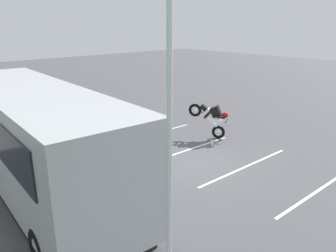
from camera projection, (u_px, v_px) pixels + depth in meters
ground_plane at (192, 163)px, 12.24m from camera, size 80.00×80.00×0.00m
tour_bus at (37, 142)px, 9.74m from camera, size 9.71×3.16×3.25m
spectator_far_left at (140, 152)px, 10.69m from camera, size 0.58×0.34×1.68m
spectator_left at (121, 140)px, 11.56m from camera, size 0.58×0.35×1.78m
spectator_centre at (101, 133)px, 12.42m from camera, size 0.58×0.34×1.70m
parked_motorcycle_silver at (78, 144)px, 12.80m from camera, size 2.05×0.58×0.99m
stunt_motorcycle at (211, 117)px, 14.71m from camera, size 1.87×1.17×1.65m
flagpole at (168, 167)px, 4.56m from camera, size 0.78×0.36×6.30m
bay_line_a at (316, 192)px, 10.16m from camera, size 0.29×4.49×0.01m
bay_line_b at (246, 167)px, 11.95m from camera, size 0.31×4.94×0.01m
bay_line_c at (194, 148)px, 13.74m from camera, size 0.27×4.03×0.01m
bay_line_d at (154, 133)px, 15.54m from camera, size 0.28×4.33×0.01m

